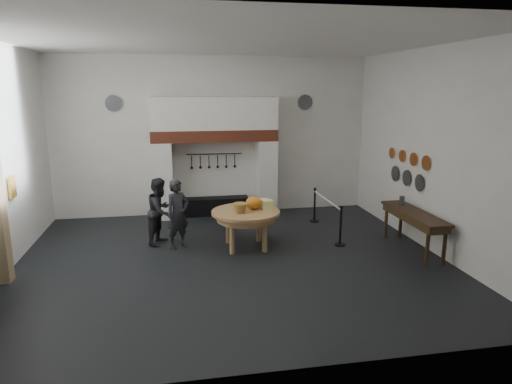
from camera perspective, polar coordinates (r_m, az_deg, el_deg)
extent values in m
cube|color=black|center=(9.88, -2.98, -8.53)|extent=(9.00, 8.00, 0.02)
cube|color=silver|center=(9.25, -3.32, 18.43)|extent=(9.00, 8.00, 0.02)
cube|color=white|center=(13.25, -5.34, 6.94)|extent=(9.00, 0.02, 4.50)
cube|color=white|center=(5.42, 2.19, -1.50)|extent=(9.00, 0.02, 4.50)
cube|color=white|center=(10.82, 21.32, 4.82)|extent=(0.02, 8.00, 4.50)
cube|color=silver|center=(13.03, -11.57, 1.41)|extent=(0.55, 0.70, 2.15)
cube|color=silver|center=(13.29, 1.25, 1.89)|extent=(0.55, 0.70, 2.15)
cube|color=#9E442B|center=(12.90, -5.21, 7.06)|extent=(3.50, 0.72, 0.32)
cube|color=silver|center=(12.85, -5.26, 9.76)|extent=(3.50, 0.70, 0.90)
cube|color=black|center=(13.33, -5.06, -1.76)|extent=(1.90, 0.45, 0.50)
cylinder|color=black|center=(13.23, -5.27, 4.75)|extent=(1.60, 0.02, 0.02)
cube|color=gold|center=(10.65, -28.17, 0.50)|extent=(0.05, 0.34, 0.44)
cylinder|color=tan|center=(10.39, -1.28, -2.55)|extent=(1.89, 1.89, 0.07)
ellipsoid|color=orange|center=(10.47, -0.29, -1.35)|extent=(0.36, 0.36, 0.31)
cube|color=#DFDD85|center=(10.39, 1.48, -1.66)|extent=(0.22, 0.22, 0.24)
cube|color=#FBE496|center=(10.67, 1.05, -1.38)|extent=(0.18, 0.18, 0.20)
cone|color=olive|center=(10.19, -1.99, -2.02)|extent=(0.39, 0.39, 0.22)
ellipsoid|color=olive|center=(10.68, -2.11, -1.57)|extent=(0.31, 0.18, 0.13)
imported|color=#222227|center=(10.55, -9.75, -2.71)|extent=(0.70, 0.64, 1.60)
imported|color=black|center=(10.95, -11.87, -2.32)|extent=(0.88, 0.95, 1.57)
cube|color=#352713|center=(10.79, 19.19, -2.53)|extent=(0.55, 2.20, 0.06)
cylinder|color=#4C4B50|center=(11.26, 17.76, -1.06)|extent=(0.12, 0.12, 0.22)
cylinder|color=#C6662D|center=(11.01, 20.48, 3.43)|extent=(0.03, 0.34, 0.34)
cylinder|color=#C6662D|center=(11.48, 19.09, 3.89)|extent=(0.03, 0.32, 0.32)
cylinder|color=#C6662D|center=(11.95, 17.81, 4.31)|extent=(0.03, 0.30, 0.30)
cylinder|color=#C6662D|center=(12.44, 16.63, 4.69)|extent=(0.03, 0.28, 0.28)
cylinder|color=#4C4C51|center=(11.26, 19.77, 1.09)|extent=(0.03, 0.40, 0.40)
cylinder|color=#4C4C51|center=(11.77, 18.33, 1.68)|extent=(0.03, 0.40, 0.40)
cylinder|color=#4C4C51|center=(12.29, 17.01, 2.22)|extent=(0.03, 0.40, 0.40)
cylinder|color=#4C4C51|center=(13.19, -17.38, 10.54)|extent=(0.44, 0.03, 0.44)
cylinder|color=#4C4C51|center=(13.65, 6.17, 11.09)|extent=(0.44, 0.03, 0.44)
cylinder|color=black|center=(10.81, 10.53, -4.30)|extent=(0.05, 0.05, 0.90)
cylinder|color=black|center=(12.63, 7.34, -1.70)|extent=(0.05, 0.05, 0.90)
cylinder|color=white|center=(11.61, 8.87, -1.00)|extent=(0.04, 2.00, 0.04)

